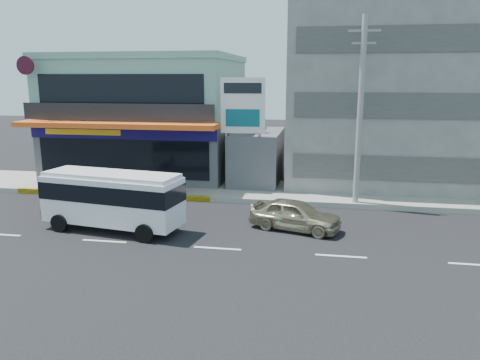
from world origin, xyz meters
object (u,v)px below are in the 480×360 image
object	(u,v)px
utility_pole_near	(360,112)
motorcycle_rider	(118,200)
shop_building	(150,119)
satellite_dish	(256,132)
minibus	(112,196)
sedan	(295,215)
concrete_building	(416,76)
billboard	(243,112)

from	to	relation	value
utility_pole_near	motorcycle_rider	size ratio (longest dim) A/B	5.09
shop_building	satellite_dish	bearing A→B (deg)	-20.21
satellite_dish	minibus	distance (m)	11.02
utility_pole_near	sedan	world-z (taller)	utility_pole_near
concrete_building	utility_pole_near	bearing A→B (deg)	-117.76
billboard	motorcycle_rider	bearing A→B (deg)	-140.57
utility_pole_near	motorcycle_rider	xyz separation A→B (m)	(-12.33, -3.00, -4.50)
minibus	sedan	world-z (taller)	minibus
concrete_building	sedan	distance (m)	15.23
concrete_building	utility_pole_near	size ratio (longest dim) A/B	1.60
minibus	motorcycle_rider	bearing A→B (deg)	110.82
satellite_dish	minibus	bearing A→B (deg)	-118.84
satellite_dish	motorcycle_rider	distance (m)	9.60
billboard	satellite_dish	bearing A→B (deg)	74.48
shop_building	concrete_building	size ratio (longest dim) A/B	0.77
satellite_dish	minibus	size ratio (longest dim) A/B	0.22
sedan	shop_building	bearing A→B (deg)	61.71
utility_pole_near	minibus	xyz separation A→B (m)	(-11.23, -5.90, -3.54)
concrete_building	satellite_dish	bearing A→B (deg)	-158.20
concrete_building	utility_pole_near	world-z (taller)	concrete_building
billboard	concrete_building	bearing A→B (deg)	28.92
satellite_dish	utility_pole_near	distance (m)	7.17
sedan	motorcycle_rider	distance (m)	9.44
satellite_dish	utility_pole_near	bearing A→B (deg)	-30.96
utility_pole_near	shop_building	bearing A→B (deg)	154.94
concrete_building	billboard	world-z (taller)	concrete_building
shop_building	billboard	world-z (taller)	shop_building
sedan	concrete_building	bearing A→B (deg)	-13.77
utility_pole_near	motorcycle_rider	distance (m)	13.47
utility_pole_near	motorcycle_rider	bearing A→B (deg)	-166.34
motorcycle_rider	satellite_dish	bearing A→B (deg)	46.17
utility_pole_near	concrete_building	bearing A→B (deg)	62.24
minibus	concrete_building	bearing A→B (deg)	41.55
billboard	utility_pole_near	distance (m)	6.75
satellite_dish	billboard	world-z (taller)	billboard
billboard	sedan	world-z (taller)	billboard
billboard	minibus	distance (m)	9.62
shop_building	billboard	distance (m)	8.92
shop_building	utility_pole_near	bearing A→B (deg)	-25.06
satellite_dish	motorcycle_rider	xyz separation A→B (m)	(-6.33, -6.60, -2.93)
concrete_building	billboard	bearing A→B (deg)	-151.08
billboard	minibus	xyz separation A→B (m)	(-4.73, -7.70, -3.31)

